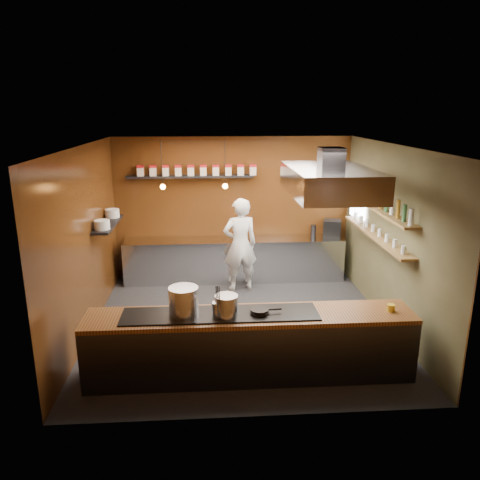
{
  "coord_description": "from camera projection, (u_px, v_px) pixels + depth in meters",
  "views": [
    {
      "loc": [
        -0.53,
        -7.29,
        3.56
      ],
      "look_at": [
        -0.0,
        0.4,
        1.38
      ],
      "focal_mm": 35.0,
      "sensor_mm": 36.0,
      "label": 1
    }
  ],
  "objects": [
    {
      "name": "floor",
      "position": [
        242.0,
        324.0,
        8.0
      ],
      "size": [
        5.0,
        5.0,
        0.0
      ],
      "primitive_type": "plane",
      "color": "black",
      "rests_on": "ground"
    },
    {
      "name": "pendant_right",
      "position": [
        225.0,
        184.0,
        9.03
      ],
      "size": [
        0.1,
        0.1,
        0.95
      ],
      "color": "black",
      "rests_on": "ceiling"
    },
    {
      "name": "back_wall",
      "position": [
        233.0,
        208.0,
        9.99
      ],
      "size": [
        5.0,
        0.0,
        5.0
      ],
      "primitive_type": "plane",
      "rotation": [
        1.57,
        0.0,
        0.0
      ],
      "color": "#351D09",
      "rests_on": "ground"
    },
    {
      "name": "butter_jar",
      "position": [
        391.0,
        308.0,
        6.29
      ],
      "size": [
        0.14,
        0.14,
        0.1
      ],
      "primitive_type": "cylinder",
      "rotation": [
        0.0,
        0.0,
        0.41
      ],
      "color": "gold",
      "rests_on": "pass_counter"
    },
    {
      "name": "plate_shelf",
      "position": [
        108.0,
        224.0,
        8.38
      ],
      "size": [
        0.3,
        1.4,
        0.04
      ],
      "primitive_type": "cube",
      "color": "black",
      "rests_on": "left_wall"
    },
    {
      "name": "utensil_crock",
      "position": [
        218.0,
        309.0,
        6.06
      ],
      "size": [
        0.21,
        0.21,
        0.2
      ],
      "primitive_type": "cylinder",
      "rotation": [
        0.0,
        0.0,
        0.43
      ],
      "color": "silver",
      "rests_on": "pass_counter"
    },
    {
      "name": "stockpot_small",
      "position": [
        226.0,
        306.0,
        6.07
      ],
      "size": [
        0.4,
        0.4,
        0.29
      ],
      "primitive_type": "cylinder",
      "rotation": [
        0.0,
        0.0,
        -0.36
      ],
      "color": "#B0B2B7",
      "rests_on": "pass_counter"
    },
    {
      "name": "plate_stacks",
      "position": [
        107.0,
        219.0,
        8.36
      ],
      "size": [
        0.26,
        1.16,
        0.16
      ],
      "color": "silver",
      "rests_on": "plate_shelf"
    },
    {
      "name": "stockpot_large",
      "position": [
        184.0,
        301.0,
        6.1
      ],
      "size": [
        0.45,
        0.45,
        0.38
      ],
      "primitive_type": "cylinder",
      "rotation": [
        0.0,
        0.0,
        -0.15
      ],
      "color": "silver",
      "rests_on": "pass_counter"
    },
    {
      "name": "bottle_shelf_lower",
      "position": [
        376.0,
        235.0,
        8.05
      ],
      "size": [
        0.26,
        2.8,
        0.04
      ],
      "primitive_type": "cube",
      "color": "olive",
      "rests_on": "right_wall"
    },
    {
      "name": "bottles",
      "position": [
        379.0,
        200.0,
        7.88
      ],
      "size": [
        0.06,
        2.66,
        0.24
      ],
      "color": "silver",
      "rests_on": "bottle_shelf_upper"
    },
    {
      "name": "frying_pan",
      "position": [
        260.0,
        311.0,
        6.17
      ],
      "size": [
        0.43,
        0.26,
        0.06
      ],
      "color": "black",
      "rests_on": "pass_counter"
    },
    {
      "name": "ceiling",
      "position": [
        242.0,
        146.0,
        7.18
      ],
      "size": [
        5.0,
        5.0,
        0.0
      ],
      "primitive_type": "plane",
      "rotation": [
        3.14,
        0.0,
        0.0
      ],
      "color": "silver",
      "rests_on": "back_wall"
    },
    {
      "name": "wine_glasses",
      "position": [
        376.0,
        230.0,
        8.03
      ],
      "size": [
        0.07,
        2.37,
        0.13
      ],
      "color": "silver",
      "rests_on": "bottle_shelf_lower"
    },
    {
      "name": "left_wall",
      "position": [
        85.0,
        242.0,
        7.43
      ],
      "size": [
        0.0,
        5.0,
        5.0
      ],
      "primitive_type": "plane",
      "rotation": [
        1.57,
        0.0,
        1.57
      ],
      "color": "#351D09",
      "rests_on": "ground"
    },
    {
      "name": "bottle_shelf_upper",
      "position": [
        378.0,
        208.0,
        7.92
      ],
      "size": [
        0.26,
        2.8,
        0.04
      ],
      "primitive_type": "cube",
      "color": "olive",
      "rests_on": "right_wall"
    },
    {
      "name": "espresso_machine",
      "position": [
        332.0,
        228.0,
        9.98
      ],
      "size": [
        0.45,
        0.43,
        0.36
      ],
      "primitive_type": "cube",
      "rotation": [
        0.0,
        0.0,
        -0.3
      ],
      "color": "black",
      "rests_on": "prep_counter"
    },
    {
      "name": "chef",
      "position": [
        240.0,
        245.0,
        9.29
      ],
      "size": [
        0.76,
        0.58,
        1.88
      ],
      "primitive_type": "imported",
      "rotation": [
        0.0,
        0.0,
        3.34
      ],
      "color": "silver",
      "rests_on": "floor"
    },
    {
      "name": "tin_shelf",
      "position": [
        190.0,
        177.0,
        9.61
      ],
      "size": [
        2.6,
        0.26,
        0.04
      ],
      "primitive_type": "cube",
      "color": "black",
      "rests_on": "back_wall"
    },
    {
      "name": "right_wall",
      "position": [
        392.0,
        237.0,
        7.76
      ],
      "size": [
        0.0,
        5.0,
        5.0
      ],
      "primitive_type": "plane",
      "rotation": [
        1.57,
        0.0,
        -1.57
      ],
      "color": "#434126",
      "rests_on": "ground"
    },
    {
      "name": "extractor_hood",
      "position": [
        330.0,
        181.0,
        7.02
      ],
      "size": [
        1.2,
        2.0,
        0.72
      ],
      "color": "#38383D",
      "rests_on": "ceiling"
    },
    {
      "name": "storage_tins",
      "position": [
        197.0,
        170.0,
        9.58
      ],
      "size": [
        2.43,
        0.13,
        0.22
      ],
      "color": "beige",
      "rests_on": "tin_shelf"
    },
    {
      "name": "window_pane",
      "position": [
        359.0,
        195.0,
        9.28
      ],
      "size": [
        0.0,
        1.0,
        1.0
      ],
      "primitive_type": "plane",
      "rotation": [
        1.57,
        0.0,
        -1.57
      ],
      "color": "white",
      "rests_on": "right_wall"
    },
    {
      "name": "prep_counter",
      "position": [
        234.0,
        259.0,
        9.96
      ],
      "size": [
        4.6,
        0.65,
        0.9
      ],
      "primitive_type": "cube",
      "color": "silver",
      "rests_on": "floor"
    },
    {
      "name": "pendant_left",
      "position": [
        163.0,
        184.0,
        8.95
      ],
      "size": [
        0.1,
        0.1,
        0.95
      ],
      "color": "black",
      "rests_on": "ceiling"
    },
    {
      "name": "pass_counter",
      "position": [
        250.0,
        345.0,
        6.34
      ],
      "size": [
        4.4,
        0.72,
        0.94
      ],
      "color": "#38383D",
      "rests_on": "floor"
    }
  ]
}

